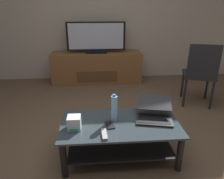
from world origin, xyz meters
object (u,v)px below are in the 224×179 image
object	(u,v)px
tv_remote	(104,134)
cell_phone	(110,125)
laptop	(154,112)
coffee_table	(120,133)
water_bottle_near	(114,108)
dining_chair	(200,72)
router_box	(74,122)
television	(96,38)
media_cabinet	(97,67)

from	to	relation	value
tv_remote	cell_phone	bearing A→B (deg)	65.74
laptop	coffee_table	bearing A→B (deg)	-167.12
coffee_table	tv_remote	distance (m)	0.28
coffee_table	water_bottle_near	distance (m)	0.26
coffee_table	laptop	world-z (taller)	laptop
dining_chair	water_bottle_near	xyz separation A→B (m)	(-1.36, -1.01, -0.02)
laptop	water_bottle_near	bearing A→B (deg)	-177.37
coffee_table	water_bottle_near	bearing A→B (deg)	130.32
router_box	cell_phone	xyz separation A→B (m)	(0.33, 0.02, -0.06)
television	cell_phone	bearing A→B (deg)	-87.54
coffee_table	television	world-z (taller)	television
laptop	tv_remote	size ratio (longest dim) A/B	2.80
dining_chair	cell_phone	world-z (taller)	dining_chair
media_cabinet	router_box	bearing A→B (deg)	-95.67
laptop	media_cabinet	bearing A→B (deg)	104.18
dining_chair	water_bottle_near	distance (m)	1.69
media_cabinet	cell_phone	distance (m)	2.32
laptop	router_box	xyz separation A→B (m)	(-0.79, -0.14, 0.00)
laptop	television	bearing A→B (deg)	104.32
television	router_box	xyz separation A→B (m)	(-0.23, -2.31, -0.42)
dining_chair	cell_phone	size ratio (longest dim) A/B	6.79
dining_chair	coffee_table	bearing A→B (deg)	-140.45
router_box	water_bottle_near	world-z (taller)	water_bottle_near
television	cell_phone	distance (m)	2.34
television	laptop	world-z (taller)	television
dining_chair	router_box	bearing A→B (deg)	-146.84
coffee_table	media_cabinet	bearing A→B (deg)	95.04
dining_chair	router_box	xyz separation A→B (m)	(-1.74, -1.13, -0.09)
cell_phone	water_bottle_near	bearing A→B (deg)	52.67
media_cabinet	dining_chair	size ratio (longest dim) A/B	1.81
coffee_table	dining_chair	size ratio (longest dim) A/B	1.20
coffee_table	laptop	xyz separation A→B (m)	(0.35, 0.08, 0.18)
laptop	router_box	size ratio (longest dim) A/B	3.65
router_box	tv_remote	xyz separation A→B (m)	(0.27, -0.14, -0.05)
media_cabinet	water_bottle_near	xyz separation A→B (m)	(0.15, -2.21, 0.22)
television	tv_remote	size ratio (longest dim) A/B	6.85
water_bottle_near	tv_remote	bearing A→B (deg)	-112.75
media_cabinet	laptop	distance (m)	2.27
tv_remote	water_bottle_near	bearing A→B (deg)	63.45
laptop	router_box	bearing A→B (deg)	-170.00
television	media_cabinet	bearing A→B (deg)	90.00
laptop	water_bottle_near	size ratio (longest dim) A/B	1.62
coffee_table	router_box	xyz separation A→B (m)	(-0.43, -0.06, 0.18)
water_bottle_near	cell_phone	size ratio (longest dim) A/B	1.97
cell_phone	laptop	bearing A→B (deg)	3.43
media_cabinet	router_box	world-z (taller)	media_cabinet
coffee_table	water_bottle_near	size ratio (longest dim) A/B	4.15
coffee_table	television	bearing A→B (deg)	95.08
router_box	media_cabinet	bearing A→B (deg)	84.33
cell_phone	tv_remote	bearing A→B (deg)	-121.56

